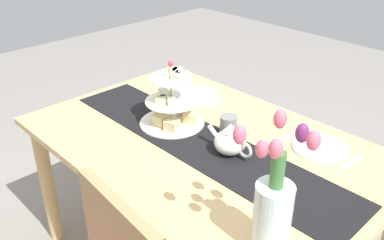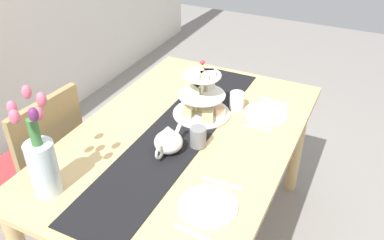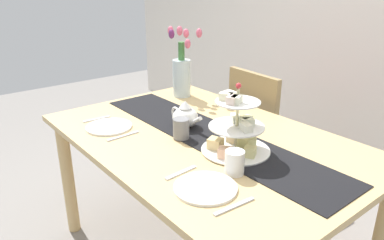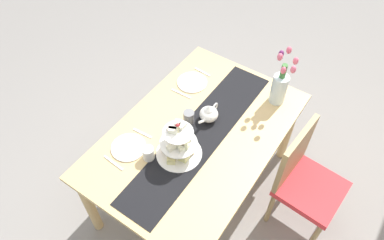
{
  "view_description": "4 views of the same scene",
  "coord_description": "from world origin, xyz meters",
  "px_view_note": "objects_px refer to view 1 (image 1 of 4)",
  "views": [
    {
      "loc": [
        -1.1,
        1.13,
        1.68
      ],
      "look_at": [
        0.04,
        0.04,
        0.85
      ],
      "focal_mm": 39.5,
      "sensor_mm": 36.0,
      "label": 1
    },
    {
      "loc": [
        -1.42,
        -0.74,
        1.87
      ],
      "look_at": [
        0.02,
        -0.04,
        0.83
      ],
      "focal_mm": 37.89,
      "sensor_mm": 36.0,
      "label": 2
    },
    {
      "loc": [
        1.22,
        -1.06,
        1.45
      ],
      "look_at": [
        -0.01,
        -0.07,
        0.84
      ],
      "focal_mm": 34.54,
      "sensor_mm": 36.0,
      "label": 3
    },
    {
      "loc": [
        1.27,
        0.82,
        2.68
      ],
      "look_at": [
        -0.01,
        -0.05,
        0.83
      ],
      "focal_mm": 33.73,
      "sensor_mm": 36.0,
      "label": 4
    }
  ],
  "objects_px": {
    "knife_left": "(291,136)",
    "fork_left": "(352,162)",
    "knife_right": "(178,87)",
    "mug_white_text": "(176,97)",
    "teapot": "(230,141)",
    "fork_right": "(216,103)",
    "tulip_vase": "(273,207)",
    "dinner_plate_left": "(320,148)",
    "dinner_plate_right": "(196,94)",
    "dining_table": "(204,160)",
    "mug_grey": "(228,126)",
    "tiered_cake_stand": "(172,106)"
  },
  "relations": [
    {
      "from": "tulip_vase",
      "to": "fork_left",
      "type": "xyz_separation_m",
      "value": [
        0.05,
        -0.61,
        -0.15
      ]
    },
    {
      "from": "teapot",
      "to": "tulip_vase",
      "type": "distance_m",
      "value": 0.54
    },
    {
      "from": "knife_left",
      "to": "fork_left",
      "type": "bearing_deg",
      "value": 180.0
    },
    {
      "from": "dinner_plate_left",
      "to": "mug_grey",
      "type": "xyz_separation_m",
      "value": [
        0.34,
        0.2,
        0.05
      ]
    },
    {
      "from": "fork_left",
      "to": "teapot",
      "type": "bearing_deg",
      "value": 38.36
    },
    {
      "from": "knife_left",
      "to": "dinner_plate_right",
      "type": "relative_size",
      "value": 0.74
    },
    {
      "from": "dining_table",
      "to": "knife_left",
      "type": "bearing_deg",
      "value": -128.34
    },
    {
      "from": "dinner_plate_left",
      "to": "knife_left",
      "type": "height_order",
      "value": "dinner_plate_left"
    },
    {
      "from": "teapot",
      "to": "fork_left",
      "type": "relative_size",
      "value": 1.59
    },
    {
      "from": "teapot",
      "to": "dinner_plate_right",
      "type": "distance_m",
      "value": 0.59
    },
    {
      "from": "mug_grey",
      "to": "fork_left",
      "type": "bearing_deg",
      "value": -157.26
    },
    {
      "from": "dinner_plate_left",
      "to": "fork_left",
      "type": "bearing_deg",
      "value": 180.0
    },
    {
      "from": "teapot",
      "to": "fork_left",
      "type": "xyz_separation_m",
      "value": [
        -0.38,
        -0.3,
        -0.06
      ]
    },
    {
      "from": "tulip_vase",
      "to": "mug_grey",
      "type": "distance_m",
      "value": 0.68
    },
    {
      "from": "fork_left",
      "to": "mug_grey",
      "type": "xyz_separation_m",
      "value": [
        0.48,
        0.2,
        0.05
      ]
    },
    {
      "from": "dining_table",
      "to": "teapot",
      "type": "height_order",
      "value": "teapot"
    },
    {
      "from": "tiered_cake_stand",
      "to": "dining_table",
      "type": "bearing_deg",
      "value": 179.91
    },
    {
      "from": "fork_right",
      "to": "knife_right",
      "type": "relative_size",
      "value": 0.88
    },
    {
      "from": "dinner_plate_right",
      "to": "mug_white_text",
      "type": "relative_size",
      "value": 2.42
    },
    {
      "from": "tulip_vase",
      "to": "fork_right",
      "type": "height_order",
      "value": "tulip_vase"
    },
    {
      "from": "dinner_plate_left",
      "to": "dinner_plate_right",
      "type": "bearing_deg",
      "value": 0.0
    },
    {
      "from": "knife_right",
      "to": "mug_white_text",
      "type": "height_order",
      "value": "mug_white_text"
    },
    {
      "from": "tiered_cake_stand",
      "to": "fork_right",
      "type": "bearing_deg",
      "value": -88.59
    },
    {
      "from": "dinner_plate_right",
      "to": "mug_white_text",
      "type": "xyz_separation_m",
      "value": [
        -0.02,
        0.16,
        0.04
      ]
    },
    {
      "from": "tulip_vase",
      "to": "knife_right",
      "type": "bearing_deg",
      "value": -29.52
    },
    {
      "from": "dinner_plate_left",
      "to": "dinner_plate_right",
      "type": "relative_size",
      "value": 1.0
    },
    {
      "from": "fork_right",
      "to": "tiered_cake_stand",
      "type": "bearing_deg",
      "value": 91.41
    },
    {
      "from": "dinner_plate_right",
      "to": "fork_left",
      "type": "bearing_deg",
      "value": 180.0
    },
    {
      "from": "fork_left",
      "to": "mug_white_text",
      "type": "relative_size",
      "value": 1.58
    },
    {
      "from": "teapot",
      "to": "knife_right",
      "type": "distance_m",
      "value": 0.72
    },
    {
      "from": "fork_left",
      "to": "fork_right",
      "type": "xyz_separation_m",
      "value": [
        0.74,
        0.0,
        0.0
      ]
    },
    {
      "from": "tiered_cake_stand",
      "to": "mug_grey",
      "type": "relative_size",
      "value": 3.2
    },
    {
      "from": "fork_right",
      "to": "knife_right",
      "type": "xyz_separation_m",
      "value": [
        0.29,
        0.0,
        0.0
      ]
    },
    {
      "from": "dinner_plate_left",
      "to": "mug_grey",
      "type": "bearing_deg",
      "value": 30.97
    },
    {
      "from": "mug_white_text",
      "to": "mug_grey",
      "type": "bearing_deg",
      "value": 173.93
    },
    {
      "from": "teapot",
      "to": "fork_right",
      "type": "distance_m",
      "value": 0.47
    },
    {
      "from": "dining_table",
      "to": "mug_grey",
      "type": "height_order",
      "value": "mug_grey"
    },
    {
      "from": "dining_table",
      "to": "mug_grey",
      "type": "distance_m",
      "value": 0.19
    },
    {
      "from": "tiered_cake_stand",
      "to": "fork_left",
      "type": "relative_size",
      "value": 2.03
    },
    {
      "from": "fork_left",
      "to": "fork_right",
      "type": "bearing_deg",
      "value": 0.0
    },
    {
      "from": "fork_left",
      "to": "mug_white_text",
      "type": "bearing_deg",
      "value": 10.39
    },
    {
      "from": "fork_right",
      "to": "mug_grey",
      "type": "height_order",
      "value": "mug_grey"
    },
    {
      "from": "teapot",
      "to": "dinner_plate_left",
      "type": "distance_m",
      "value": 0.39
    },
    {
      "from": "mug_grey",
      "to": "mug_white_text",
      "type": "bearing_deg",
      "value": -6.07
    },
    {
      "from": "dinner_plate_left",
      "to": "fork_right",
      "type": "height_order",
      "value": "dinner_plate_left"
    },
    {
      "from": "tulip_vase",
      "to": "fork_left",
      "type": "height_order",
      "value": "tulip_vase"
    },
    {
      "from": "tulip_vase",
      "to": "knife_right",
      "type": "height_order",
      "value": "tulip_vase"
    },
    {
      "from": "tulip_vase",
      "to": "mug_grey",
      "type": "bearing_deg",
      "value": -37.78
    },
    {
      "from": "dining_table",
      "to": "fork_right",
      "type": "relative_size",
      "value": 10.34
    },
    {
      "from": "fork_left",
      "to": "dinner_plate_left",
      "type": "bearing_deg",
      "value": 0.0
    }
  ]
}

